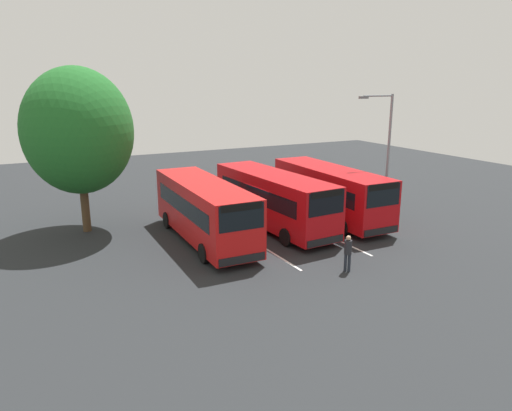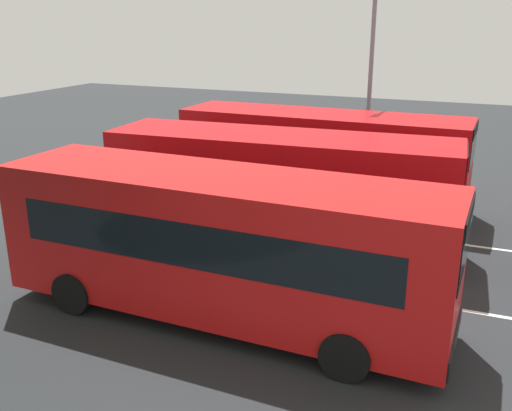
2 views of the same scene
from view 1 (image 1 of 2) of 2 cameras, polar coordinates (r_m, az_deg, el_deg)
name	(u,v)px [view 1 (image 1 of 2)]	position (r m, az deg, el deg)	size (l,w,h in m)	color
ground_plane	(273,229)	(26.45, 2.05, -2.81)	(61.71, 61.71, 0.00)	#232628
bus_far_left	(204,209)	(24.18, -6.25, -0.43)	(9.28, 2.63, 3.06)	red
bus_center_left	(274,199)	(26.22, 2.16, 0.85)	(9.38, 2.98, 3.06)	#B70C11
bus_center_right	(330,191)	(28.24, 8.95, 1.69)	(9.28, 2.63, 3.06)	#B70C11
pedestrian	(348,250)	(20.70, 11.04, -5.35)	(0.45, 0.45, 1.63)	#232833
street_lamp	(386,146)	(29.51, 15.39, 6.89)	(0.31, 2.40, 7.28)	gray
depot_tree	(78,131)	(26.60, -20.70, 8.41)	(6.29, 5.66, 8.78)	#4C3823
lane_stripe_outer_left	(241,234)	(25.59, -1.81, -3.41)	(11.79, 0.12, 0.01)	silver
lane_stripe_inner_left	(303,224)	(27.42, 5.66, -2.22)	(11.79, 0.12, 0.01)	silver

